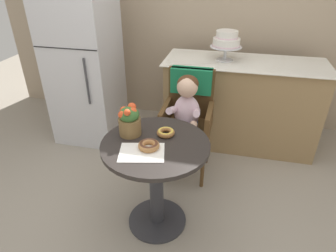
{
  "coord_description": "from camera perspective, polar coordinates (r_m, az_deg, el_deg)",
  "views": [
    {
      "loc": [
        0.44,
        -1.55,
        1.78
      ],
      "look_at": [
        0.05,
        0.15,
        0.77
      ],
      "focal_mm": 31.42,
      "sensor_mm": 36.0,
      "label": 1
    }
  ],
  "objects": [
    {
      "name": "donut_mid",
      "position": [
        1.86,
        -3.74,
        -3.71
      ],
      "size": [
        0.14,
        0.14,
        0.04
      ],
      "color": "#AD7542",
      "rests_on": "cafe_table"
    },
    {
      "name": "wicker_chair",
      "position": [
        2.58,
        4.1,
        3.87
      ],
      "size": [
        0.42,
        0.45,
        0.95
      ],
      "rotation": [
        0.0,
        0.0,
        0.06
      ],
      "color": "brown",
      "rests_on": "ground"
    },
    {
      "name": "donut_front",
      "position": [
        2.0,
        -0.44,
        -1.2
      ],
      "size": [
        0.12,
        0.12,
        0.04
      ],
      "color": "#936033",
      "rests_on": "cafe_table"
    },
    {
      "name": "ground_plane",
      "position": [
        2.4,
        -2.08,
        -17.85
      ],
      "size": [
        8.0,
        8.0,
        0.0
      ],
      "primitive_type": "plane",
      "color": "gray"
    },
    {
      "name": "refrigerator",
      "position": [
        3.18,
        -16.01,
        11.94
      ],
      "size": [
        0.64,
        0.63,
        1.7
      ],
      "color": "silver",
      "rests_on": "ground"
    },
    {
      "name": "paper_napkin",
      "position": [
        1.84,
        -5.1,
        -5.12
      ],
      "size": [
        0.32,
        0.27,
        0.0
      ],
      "primitive_type": "cube",
      "rotation": [
        0.0,
        0.0,
        0.22
      ],
      "color": "white",
      "rests_on": "cafe_table"
    },
    {
      "name": "display_counter",
      "position": [
        3.14,
        13.81,
        4.22
      ],
      "size": [
        1.56,
        0.62,
        0.9
      ],
      "color": "#93754C",
      "rests_on": "ground"
    },
    {
      "name": "cafe_table",
      "position": [
        2.05,
        -2.34,
        -8.26
      ],
      "size": [
        0.72,
        0.72,
        0.72
      ],
      "color": "#282321",
      "rests_on": "ground"
    },
    {
      "name": "flower_vase",
      "position": [
        1.98,
        -7.5,
        1.15
      ],
      "size": [
        0.15,
        0.15,
        0.22
      ],
      "color": "brown",
      "rests_on": "cafe_table"
    },
    {
      "name": "seated_child",
      "position": [
        2.43,
        3.52,
        3.1
      ],
      "size": [
        0.27,
        0.32,
        0.73
      ],
      "color": "silver",
      "rests_on": "ground"
    },
    {
      "name": "back_wall",
      "position": [
        3.45,
        6.06,
        22.79
      ],
      "size": [
        4.8,
        0.1,
        2.7
      ],
      "primitive_type": "cube",
      "color": "tan",
      "rests_on": "ground"
    },
    {
      "name": "tiered_cake_stand",
      "position": [
        2.93,
        11.26,
        15.88
      ],
      "size": [
        0.3,
        0.3,
        0.28
      ],
      "color": "silver",
      "rests_on": "display_counter"
    }
  ]
}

